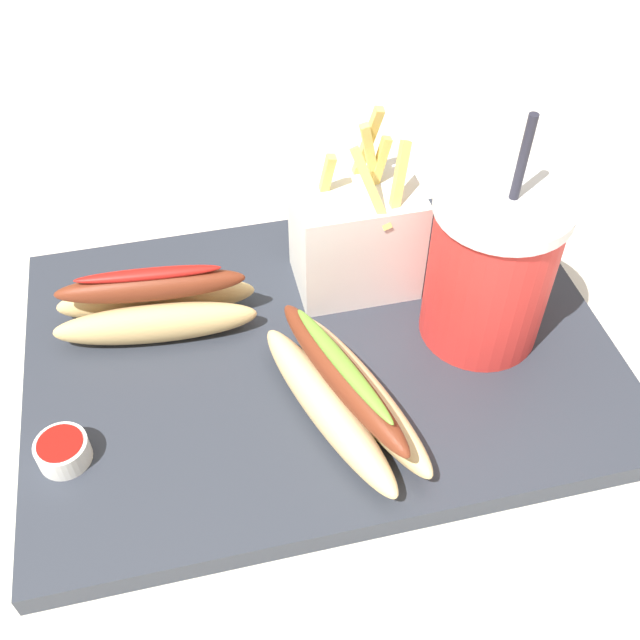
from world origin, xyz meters
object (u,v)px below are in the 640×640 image
(hot_dog_1, at_px, (344,393))
(ketchup_cup_1, at_px, (504,257))
(fries_basket, at_px, (356,236))
(hot_dog_2, at_px, (155,305))
(soda_cup, at_px, (490,268))
(ketchup_cup_2, at_px, (63,450))

(hot_dog_1, bearing_deg, ketchup_cup_1, 35.21)
(fries_basket, height_order, hot_dog_2, fries_basket)
(soda_cup, relative_size, ketchup_cup_2, 5.32)
(hot_dog_1, relative_size, ketchup_cup_1, 5.08)
(ketchup_cup_1, height_order, ketchup_cup_2, ketchup_cup_2)
(soda_cup, bearing_deg, hot_dog_1, -155.55)
(fries_basket, distance_m, ketchup_cup_1, 0.14)
(soda_cup, bearing_deg, fries_basket, 136.73)
(hot_dog_1, height_order, hot_dog_2, same)
(fries_basket, distance_m, hot_dog_2, 0.17)
(hot_dog_1, distance_m, ketchup_cup_2, 0.20)
(ketchup_cup_2, bearing_deg, hot_dog_2, 56.88)
(soda_cup, height_order, hot_dog_1, soda_cup)
(hot_dog_1, bearing_deg, ketchup_cup_2, 178.46)
(hot_dog_2, bearing_deg, fries_basket, 5.66)
(hot_dog_2, relative_size, ketchup_cup_2, 4.45)
(soda_cup, distance_m, ketchup_cup_2, 0.34)
(ketchup_cup_1, bearing_deg, soda_cup, -126.59)
(hot_dog_1, bearing_deg, soda_cup, 24.45)
(hot_dog_2, bearing_deg, ketchup_cup_1, 1.08)
(soda_cup, height_order, hot_dog_2, soda_cup)
(fries_basket, relative_size, ketchup_cup_1, 4.45)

